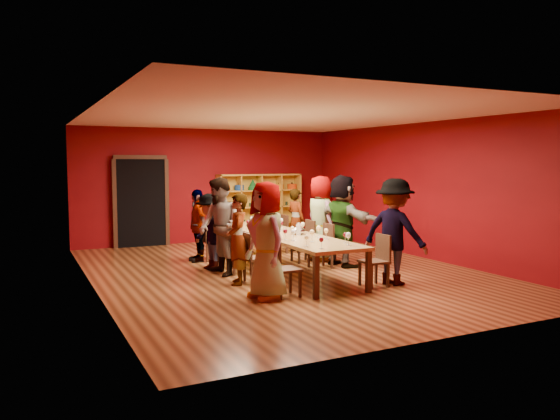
# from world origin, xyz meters

# --- Properties ---
(room_shell) EXTENTS (7.10, 9.10, 3.04)m
(room_shell) POSITION_xyz_m (0.00, 0.00, 1.50)
(room_shell) COLOR #562E17
(room_shell) RESTS_ON ground
(tasting_table) EXTENTS (1.10, 4.50, 0.75)m
(tasting_table) POSITION_xyz_m (0.00, 0.00, 0.70)
(tasting_table) COLOR #A27943
(tasting_table) RESTS_ON ground
(doorway) EXTENTS (1.40, 0.17, 2.30)m
(doorway) POSITION_xyz_m (-1.80, 4.43, 1.12)
(doorway) COLOR black
(doorway) RESTS_ON ground
(shelving_unit) EXTENTS (2.40, 0.40, 1.80)m
(shelving_unit) POSITION_xyz_m (1.40, 4.32, 0.98)
(shelving_unit) COLOR gold
(shelving_unit) RESTS_ON ground
(chair_person_left_0) EXTENTS (0.42, 0.42, 0.89)m
(chair_person_left_0) POSITION_xyz_m (-0.91, -1.79, 0.50)
(chair_person_left_0) COLOR black
(chair_person_left_0) RESTS_ON ground
(person_left_0) EXTENTS (0.56, 0.93, 1.83)m
(person_left_0) POSITION_xyz_m (-1.16, -1.79, 0.91)
(person_left_0) COLOR #121833
(person_left_0) RESTS_ON ground
(chair_person_left_1) EXTENTS (0.42, 0.42, 0.89)m
(chair_person_left_1) POSITION_xyz_m (-0.91, -0.66, 0.50)
(chair_person_left_1) COLOR black
(chair_person_left_1) RESTS_ON ground
(person_left_1) EXTENTS (0.59, 0.69, 1.58)m
(person_left_1) POSITION_xyz_m (-1.19, -0.66, 0.79)
(person_left_1) COLOR #4D4D52
(person_left_1) RESTS_ON ground
(chair_person_left_2) EXTENTS (0.42, 0.42, 0.89)m
(chair_person_left_2) POSITION_xyz_m (-0.91, 0.19, 0.50)
(chair_person_left_2) COLOR black
(chair_person_left_2) RESTS_ON ground
(person_left_2) EXTENTS (0.58, 0.94, 1.85)m
(person_left_2) POSITION_xyz_m (-1.22, 0.19, 0.92)
(person_left_2) COLOR #5D8FC0
(person_left_2) RESTS_ON ground
(chair_person_left_3) EXTENTS (0.42, 0.42, 0.89)m
(chair_person_left_3) POSITION_xyz_m (-0.91, 0.83, 0.50)
(chair_person_left_3) COLOR black
(chair_person_left_3) RESTS_ON ground
(person_left_3) EXTENTS (0.57, 1.03, 1.51)m
(person_left_3) POSITION_xyz_m (-1.20, 0.83, 0.75)
(person_left_3) COLOR silver
(person_left_3) RESTS_ON ground
(chair_person_left_4) EXTENTS (0.42, 0.42, 0.89)m
(chair_person_left_4) POSITION_xyz_m (-0.91, 1.77, 0.50)
(chair_person_left_4) COLOR black
(chair_person_left_4) RESTS_ON ground
(person_left_4) EXTENTS (0.44, 0.92, 1.55)m
(person_left_4) POSITION_xyz_m (-1.15, 1.77, 0.77)
(person_left_4) COLOR silver
(person_left_4) RESTS_ON ground
(chair_person_right_0) EXTENTS (0.42, 0.42, 0.89)m
(chair_person_right_0) POSITION_xyz_m (0.91, -1.85, 0.50)
(chair_person_right_0) COLOR black
(chair_person_right_0) RESTS_ON ground
(person_right_0) EXTENTS (0.93, 1.29, 1.84)m
(person_right_0) POSITION_xyz_m (1.26, -1.85, 0.92)
(person_right_0) COLOR #151E3C
(person_right_0) RESTS_ON ground
(chair_person_right_2) EXTENTS (0.42, 0.42, 0.89)m
(chair_person_right_2) POSITION_xyz_m (0.91, -0.03, 0.50)
(chair_person_right_2) COLOR black
(chair_person_right_2) RESTS_ON ground
(person_right_2) EXTENTS (0.70, 1.78, 1.87)m
(person_right_2) POSITION_xyz_m (1.35, -0.03, 0.94)
(person_right_2) COLOR #131736
(person_right_2) RESTS_ON ground
(chair_person_right_3) EXTENTS (0.42, 0.42, 0.89)m
(chair_person_right_3) POSITION_xyz_m (0.91, 0.73, 0.50)
(chair_person_right_3) COLOR black
(chair_person_right_3) RESTS_ON ground
(person_right_3) EXTENTS (0.50, 0.90, 1.83)m
(person_right_3) POSITION_xyz_m (1.27, 0.73, 0.92)
(person_right_3) COLOR #4A4A4E
(person_right_3) RESTS_ON ground
(chair_person_right_4) EXTENTS (0.42, 0.42, 0.89)m
(chair_person_right_4) POSITION_xyz_m (0.91, 1.99, 0.50)
(chair_person_right_4) COLOR black
(chair_person_right_4) RESTS_ON ground
(person_right_4) EXTENTS (0.50, 0.61, 1.50)m
(person_right_4) POSITION_xyz_m (1.33, 1.99, 0.75)
(person_right_4) COLOR pink
(person_right_4) RESTS_ON ground
(wine_glass_0) EXTENTS (0.08, 0.08, 0.19)m
(wine_glass_0) POSITION_xyz_m (-0.37, -1.64, 0.89)
(wine_glass_0) COLOR silver
(wine_glass_0) RESTS_ON tasting_table
(wine_glass_1) EXTENTS (0.09, 0.09, 0.21)m
(wine_glass_1) POSITION_xyz_m (0.38, -0.12, 0.90)
(wine_glass_1) COLOR silver
(wine_glass_1) RESTS_ON tasting_table
(wine_glass_2) EXTENTS (0.08, 0.08, 0.20)m
(wine_glass_2) POSITION_xyz_m (-0.34, -0.20, 0.90)
(wine_glass_2) COLOR silver
(wine_glass_2) RESTS_ON tasting_table
(wine_glass_3) EXTENTS (0.07, 0.07, 0.18)m
(wine_glass_3) POSITION_xyz_m (0.38, -0.02, 0.88)
(wine_glass_3) COLOR silver
(wine_glass_3) RESTS_ON tasting_table
(wine_glass_4) EXTENTS (0.08, 0.08, 0.21)m
(wine_glass_4) POSITION_xyz_m (0.36, 0.79, 0.90)
(wine_glass_4) COLOR silver
(wine_glass_4) RESTS_ON tasting_table
(wine_glass_5) EXTENTS (0.08, 0.08, 0.20)m
(wine_glass_5) POSITION_xyz_m (0.34, -1.08, 0.89)
(wine_glass_5) COLOR silver
(wine_glass_5) RESTS_ON tasting_table
(wine_glass_6) EXTENTS (0.08, 0.08, 0.20)m
(wine_glass_6) POSITION_xyz_m (-0.32, 1.79, 0.89)
(wine_glass_6) COLOR silver
(wine_glass_6) RESTS_ON tasting_table
(wine_glass_7) EXTENTS (0.08, 0.08, 0.21)m
(wine_glass_7) POSITION_xyz_m (-0.29, -1.00, 0.90)
(wine_glass_7) COLOR silver
(wine_glass_7) RESTS_ON tasting_table
(wine_glass_8) EXTENTS (0.07, 0.07, 0.18)m
(wine_glass_8) POSITION_xyz_m (0.30, 0.91, 0.88)
(wine_glass_8) COLOR silver
(wine_glass_8) RESTS_ON tasting_table
(wine_glass_9) EXTENTS (0.08, 0.08, 0.19)m
(wine_glass_9) POSITION_xyz_m (-0.36, 0.88, 0.89)
(wine_glass_9) COLOR silver
(wine_glass_9) RESTS_ON tasting_table
(wine_glass_10) EXTENTS (0.09, 0.09, 0.22)m
(wine_glass_10) POSITION_xyz_m (0.30, -1.85, 0.91)
(wine_glass_10) COLOR silver
(wine_glass_10) RESTS_ON tasting_table
(wine_glass_11) EXTENTS (0.09, 0.09, 0.22)m
(wine_glass_11) POSITION_xyz_m (0.32, -0.84, 0.91)
(wine_glass_11) COLOR silver
(wine_glass_11) RESTS_ON tasting_table
(wine_glass_12) EXTENTS (0.07, 0.07, 0.18)m
(wine_glass_12) POSITION_xyz_m (-0.35, 0.01, 0.88)
(wine_glass_12) COLOR silver
(wine_glass_12) RESTS_ON tasting_table
(wine_glass_13) EXTENTS (0.07, 0.07, 0.18)m
(wine_glass_13) POSITION_xyz_m (-0.28, -1.96, 0.88)
(wine_glass_13) COLOR silver
(wine_glass_13) RESTS_ON tasting_table
(wine_glass_14) EXTENTS (0.08, 0.08, 0.20)m
(wine_glass_14) POSITION_xyz_m (0.28, 1.77, 0.90)
(wine_glass_14) COLOR silver
(wine_glass_14) RESTS_ON tasting_table
(wine_glass_15) EXTENTS (0.07, 0.07, 0.19)m
(wine_glass_15) POSITION_xyz_m (0.38, -1.64, 0.89)
(wine_glass_15) COLOR silver
(wine_glass_15) RESTS_ON tasting_table
(wine_glass_16) EXTENTS (0.09, 0.09, 0.21)m
(wine_glass_16) POSITION_xyz_m (-0.11, 1.27, 0.91)
(wine_glass_16) COLOR silver
(wine_glass_16) RESTS_ON tasting_table
(wine_glass_17) EXTENTS (0.08, 0.08, 0.19)m
(wine_glass_17) POSITION_xyz_m (0.15, 0.38, 0.89)
(wine_glass_17) COLOR silver
(wine_glass_17) RESTS_ON tasting_table
(wine_glass_18) EXTENTS (0.07, 0.07, 0.18)m
(wine_glass_18) POSITION_xyz_m (-0.02, -0.45, 0.88)
(wine_glass_18) COLOR silver
(wine_glass_18) RESTS_ON tasting_table
(wine_glass_19) EXTENTS (0.09, 0.09, 0.22)m
(wine_glass_19) POSITION_xyz_m (-0.06, -1.27, 0.91)
(wine_glass_19) COLOR silver
(wine_glass_19) RESTS_ON tasting_table
(wine_glass_20) EXTENTS (0.07, 0.07, 0.19)m
(wine_glass_20) POSITION_xyz_m (-0.31, 1.94, 0.88)
(wine_glass_20) COLOR silver
(wine_glass_20) RESTS_ON tasting_table
(wine_glass_21) EXTENTS (0.08, 0.08, 0.20)m
(wine_glass_21) POSITION_xyz_m (-0.28, 0.71, 0.89)
(wine_glass_21) COLOR silver
(wine_glass_21) RESTS_ON tasting_table
(wine_glass_22) EXTENTS (0.07, 0.07, 0.18)m
(wine_glass_22) POSITION_xyz_m (0.33, 1.87, 0.88)
(wine_glass_22) COLOR silver
(wine_glass_22) RESTS_ON tasting_table
(wine_glass_23) EXTENTS (0.08, 0.08, 0.20)m
(wine_glass_23) POSITION_xyz_m (-0.36, -0.83, 0.89)
(wine_glass_23) COLOR silver
(wine_glass_23) RESTS_ON tasting_table
(spittoon_bowl) EXTENTS (0.28, 0.28, 0.16)m
(spittoon_bowl) POSITION_xyz_m (0.20, -0.26, 0.82)
(spittoon_bowl) COLOR #B1B4B9
(spittoon_bowl) RESTS_ON tasting_table
(carafe_a) EXTENTS (0.12, 0.12, 0.23)m
(carafe_a) POSITION_xyz_m (-0.16, 0.38, 0.85)
(carafe_a) COLOR silver
(carafe_a) RESTS_ON tasting_table
(carafe_b) EXTENTS (0.12, 0.12, 0.23)m
(carafe_b) POSITION_xyz_m (0.15, -0.37, 0.86)
(carafe_b) COLOR silver
(carafe_b) RESTS_ON tasting_table
(wine_bottle) EXTENTS (0.09, 0.09, 0.30)m
(wine_bottle) POSITION_xyz_m (0.21, 1.53, 0.86)
(wine_bottle) COLOR #163D1B
(wine_bottle) RESTS_ON tasting_table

